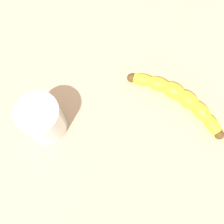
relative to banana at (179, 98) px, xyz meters
The scene contains 3 objects.
wooden_tabletop 17.99cm from the banana, 132.16° to the right, with size 120.00×120.00×3.00cm, color tan.
banana is the anchor object (origin of this frame).
smoothie_glass 27.11cm from the banana, 141.60° to the right, with size 7.76×7.76×9.79cm.
Camera 1 is at (8.79, -10.77, 58.67)cm, focal length 45.86 mm.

